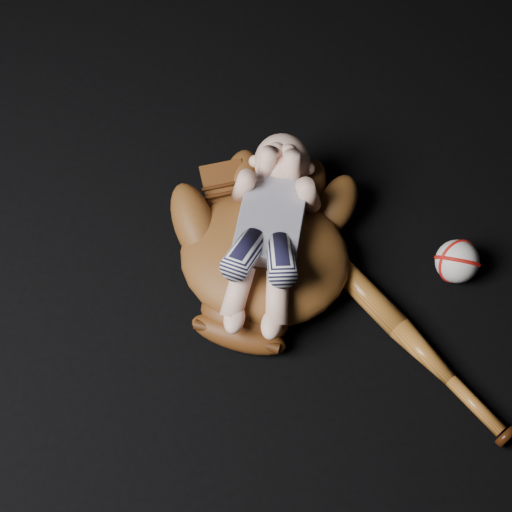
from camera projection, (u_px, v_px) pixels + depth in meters
name	position (u px, v px, depth m)	size (l,w,h in m)	color
baseball_glove	(265.00, 252.00, 1.43)	(0.39, 0.45, 0.14)	#5C3213
newborn_baby	(268.00, 232.00, 1.38)	(0.18, 0.40, 0.16)	beige
baseball_bat	(410.00, 339.00, 1.39)	(0.04, 0.48, 0.04)	#A25C1F
baseball	(457.00, 261.00, 1.46)	(0.08, 0.08, 0.08)	white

